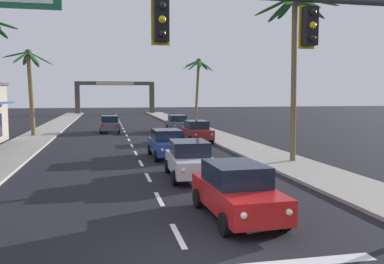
# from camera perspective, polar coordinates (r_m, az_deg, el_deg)

# --- Properties ---
(ground_plane) EXTENTS (220.00, 220.00, 0.00)m
(ground_plane) POSITION_cam_1_polar(r_m,az_deg,el_deg) (9.72, -0.14, -17.64)
(ground_plane) COLOR black
(sidewalk_right) EXTENTS (3.20, 110.00, 0.14)m
(sidewalk_right) POSITION_cam_1_polar(r_m,az_deg,el_deg) (30.56, 6.52, -1.73)
(sidewalk_right) COLOR #9E998E
(sidewalk_right) RESTS_ON ground
(sidewalk_left) EXTENTS (3.20, 110.00, 0.14)m
(sidewalk_left) POSITION_cam_1_polar(r_m,az_deg,el_deg) (29.61, -23.49, -2.36)
(sidewalk_left) COLOR #9E998E
(sidewalk_left) RESTS_ON ground
(lane_markings) EXTENTS (4.28, 88.77, 0.01)m
(lane_markings) POSITION_cam_1_polar(r_m,az_deg,el_deg) (29.47, -7.46, -2.13)
(lane_markings) COLOR silver
(lane_markings) RESTS_ON ground
(traffic_signal_mast) EXTENTS (11.12, 0.41, 6.92)m
(traffic_signal_mast) POSITION_cam_1_polar(r_m,az_deg,el_deg) (10.49, 16.76, 10.99)
(traffic_signal_mast) COLOR #2D2D33
(traffic_signal_mast) RESTS_ON ground
(sedan_lead_at_stop_bar) EXTENTS (2.07, 4.50, 1.68)m
(sedan_lead_at_stop_bar) POSITION_cam_1_polar(r_m,az_deg,el_deg) (12.66, 6.27, -8.14)
(sedan_lead_at_stop_bar) COLOR red
(sedan_lead_at_stop_bar) RESTS_ON ground
(sedan_third_in_queue) EXTENTS (2.07, 4.50, 1.68)m
(sedan_third_in_queue) POSITION_cam_1_polar(r_m,az_deg,el_deg) (18.51, -0.33, -3.83)
(sedan_third_in_queue) COLOR silver
(sedan_third_in_queue) RESTS_ON ground
(sedan_fifth_in_queue) EXTENTS (2.01, 4.47, 1.68)m
(sedan_fifth_in_queue) POSITION_cam_1_polar(r_m,az_deg,el_deg) (24.54, -3.54, -1.58)
(sedan_fifth_in_queue) COLOR navy
(sedan_fifth_in_queue) RESTS_ON ground
(sedan_oncoming_far) EXTENTS (2.01, 4.48, 1.68)m
(sedan_oncoming_far) POSITION_cam_1_polar(r_m,az_deg,el_deg) (41.41, -11.40, 1.13)
(sedan_oncoming_far) COLOR #4C515B
(sedan_oncoming_far) RESTS_ON ground
(sedan_parked_nearest_kerb) EXTENTS (2.01, 4.48, 1.68)m
(sedan_parked_nearest_kerb) POSITION_cam_1_polar(r_m,az_deg,el_deg) (32.72, 0.68, 0.15)
(sedan_parked_nearest_kerb) COLOR maroon
(sedan_parked_nearest_kerb) RESTS_ON ground
(sedan_parked_mid_kerb) EXTENTS (1.98, 4.46, 1.68)m
(sedan_parked_mid_kerb) POSITION_cam_1_polar(r_m,az_deg,el_deg) (41.57, -2.05, 1.24)
(sedan_parked_mid_kerb) COLOR #4C515B
(sedan_parked_mid_kerb) RESTS_ON ground
(palm_left_third) EXTENTS (4.30, 3.87, 7.75)m
(palm_left_third) POSITION_cam_1_polar(r_m,az_deg,el_deg) (38.87, -21.77, 7.21)
(palm_left_third) COLOR brown
(palm_left_third) RESTS_ON ground
(palm_right_second) EXTENTS (4.30, 4.37, 9.26)m
(palm_right_second) POSITION_cam_1_polar(r_m,az_deg,el_deg) (23.21, 14.10, 13.45)
(palm_right_second) COLOR brown
(palm_right_second) RESTS_ON ground
(palm_right_farthest) EXTENTS (3.75, 4.07, 7.93)m
(palm_right_farthest) POSITION_cam_1_polar(r_m,az_deg,el_deg) (47.53, 0.83, 7.96)
(palm_right_farthest) COLOR brown
(palm_right_farthest) RESTS_ON ground
(town_gateway_arch) EXTENTS (15.14, 0.90, 6.27)m
(town_gateway_arch) POSITION_cam_1_polar(r_m,az_deg,el_deg) (80.81, -10.70, 5.44)
(town_gateway_arch) COLOR #423D38
(town_gateway_arch) RESTS_ON ground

